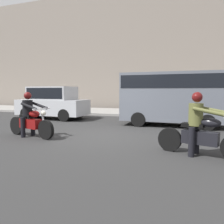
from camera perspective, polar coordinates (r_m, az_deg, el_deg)
ground_plane at (r=8.22m, az=-2.95°, el=-5.74°), size 80.00×80.00×0.00m
sidewalk_slab at (r=15.82m, az=8.28°, el=-0.17°), size 40.00×4.40×0.14m
building_facade at (r=19.38m, az=10.55°, el=15.11°), size 40.00×1.40×9.78m
motorcycle_with_rider_black_leather at (r=8.29m, az=-19.76°, el=-1.56°), size 2.16×0.83×1.53m
motorcycle_with_rider_olive at (r=5.92m, az=21.08°, el=-4.16°), size 2.09×0.87×1.55m
parked_van_slate_gray at (r=10.68m, az=15.14°, el=4.04°), size 4.54×1.96×2.37m
parked_hatchback_silver at (r=13.22m, az=-14.58°, el=2.38°), size 3.87×1.76×1.80m
street_sign_post at (r=16.16m, az=17.73°, el=5.62°), size 0.44×0.08×2.62m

